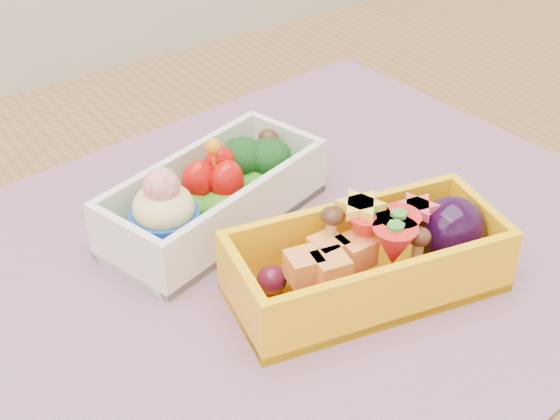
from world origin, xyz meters
TOP-DOWN VIEW (x-y plane):
  - table at (0.00, 0.00)m, footprint 1.20×0.80m
  - placemat at (-0.03, 0.02)m, footprint 0.62×0.50m
  - bento_white at (-0.05, 0.09)m, footprint 0.20×0.13m
  - bento_yellow at (0.01, -0.04)m, footprint 0.20×0.12m

SIDE VIEW (x-z plane):
  - table at x=0.00m, z-range 0.28..1.03m
  - placemat at x=-0.03m, z-range 0.75..0.75m
  - bento_white at x=-0.05m, z-range 0.74..0.82m
  - bento_yellow at x=0.01m, z-range 0.75..0.81m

